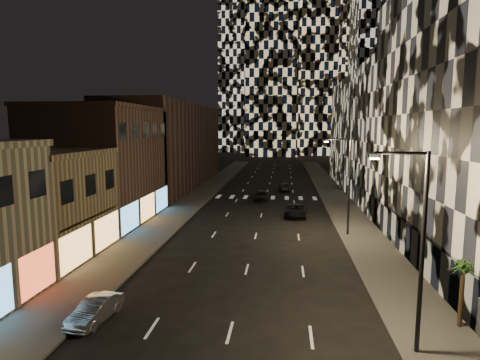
% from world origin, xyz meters
% --- Properties ---
extents(sidewalk_left, '(4.00, 120.00, 0.15)m').
position_xyz_m(sidewalk_left, '(-10.00, 50.00, 0.07)').
color(sidewalk_left, '#47443F').
rests_on(sidewalk_left, ground).
extents(sidewalk_right, '(4.00, 120.00, 0.15)m').
position_xyz_m(sidewalk_right, '(10.00, 50.00, 0.07)').
color(sidewalk_right, '#47443F').
rests_on(sidewalk_right, ground).
extents(curb_left, '(0.20, 120.00, 0.15)m').
position_xyz_m(curb_left, '(-7.90, 50.00, 0.07)').
color(curb_left, '#4C4C47').
rests_on(curb_left, ground).
extents(curb_right, '(0.20, 120.00, 0.15)m').
position_xyz_m(curb_right, '(7.90, 50.00, 0.07)').
color(curb_right, '#4C4C47').
rests_on(curb_right, ground).
extents(retail_tan, '(10.00, 10.00, 8.00)m').
position_xyz_m(retail_tan, '(-17.00, 21.00, 4.00)').
color(retail_tan, '#867550').
rests_on(retail_tan, ground).
extents(retail_brown, '(10.00, 15.00, 12.00)m').
position_xyz_m(retail_brown, '(-17.00, 33.50, 6.00)').
color(retail_brown, '#50372D').
rests_on(retail_brown, ground).
extents(retail_filler_left, '(10.00, 40.00, 14.00)m').
position_xyz_m(retail_filler_left, '(-17.00, 60.00, 7.00)').
color(retail_filler_left, '#50372D').
rests_on(retail_filler_left, ground).
extents(midrise_base, '(0.60, 25.00, 3.00)m').
position_xyz_m(midrise_base, '(12.30, 24.50, 1.50)').
color(midrise_base, '#383838').
rests_on(midrise_base, ground).
extents(midrise_filler_right, '(16.00, 40.00, 18.00)m').
position_xyz_m(midrise_filler_right, '(20.00, 57.00, 9.00)').
color(midrise_filler_right, '#232326').
rests_on(midrise_filler_right, ground).
extents(tower_right_mid, '(20.00, 20.00, 100.00)m').
position_xyz_m(tower_right_mid, '(35.00, 135.00, 50.00)').
color(tower_right_mid, black).
rests_on(tower_right_mid, ground).
extents(tower_left_back, '(24.00, 24.00, 120.00)m').
position_xyz_m(tower_left_back, '(-12.00, 165.00, 60.00)').
color(tower_left_back, black).
rests_on(tower_left_back, ground).
extents(tower_center_low, '(18.00, 18.00, 95.00)m').
position_xyz_m(tower_center_low, '(-2.00, 140.00, 47.50)').
color(tower_center_low, black).
rests_on(tower_center_low, ground).
extents(streetlight_near, '(2.55, 0.25, 9.00)m').
position_xyz_m(streetlight_near, '(8.35, 10.00, 5.35)').
color(streetlight_near, black).
rests_on(streetlight_near, sidewalk_right).
extents(streetlight_far, '(2.55, 0.25, 9.00)m').
position_xyz_m(streetlight_far, '(8.35, 30.00, 5.35)').
color(streetlight_far, black).
rests_on(streetlight_far, sidewalk_right).
extents(car_silver_parked, '(1.78, 3.83, 1.21)m').
position_xyz_m(car_silver_parked, '(-7.20, 11.41, 0.61)').
color(car_silver_parked, gray).
rests_on(car_silver_parked, ground).
extents(car_dark_midlane, '(2.01, 4.37, 1.45)m').
position_xyz_m(car_dark_midlane, '(-0.50, 47.35, 0.73)').
color(car_dark_midlane, black).
rests_on(car_dark_midlane, ground).
extents(car_dark_oncoming, '(1.81, 4.43, 1.28)m').
position_xyz_m(car_dark_oncoming, '(2.70, 56.60, 0.64)').
color(car_dark_oncoming, black).
rests_on(car_dark_oncoming, ground).
extents(car_dark_rightlane, '(2.62, 5.08, 1.37)m').
position_xyz_m(car_dark_rightlane, '(4.00, 37.72, 0.68)').
color(car_dark_rightlane, black).
rests_on(car_dark_rightlane, ground).
extents(palm_tree, '(1.73, 1.74, 3.42)m').
position_xyz_m(palm_tree, '(11.50, 12.63, 2.98)').
color(palm_tree, '#47331E').
rests_on(palm_tree, sidewalk_right).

